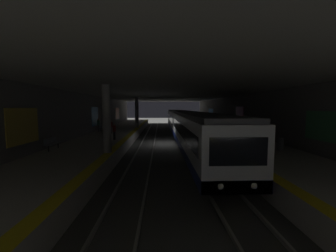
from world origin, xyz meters
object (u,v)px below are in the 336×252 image
object	(u,v)px
pillar_far	(137,113)
bench_left_far	(215,122)
person_walking_mid	(255,135)
person_standing_far	(111,126)
bench_right_far	(101,127)
backpack_on_floor	(110,130)
person_waiting_near	(99,125)
bench_right_mid	(52,143)
suitcase_rolling	(234,130)
bench_left_mid	(231,127)
bench_left_near	(262,135)
trash_bin	(280,144)
metro_train	(184,124)
pillar_near	(107,119)
person_boarding	(114,131)

from	to	relation	value
pillar_far	bench_left_far	xyz separation A→B (m)	(3.59, -12.88, -1.75)
person_walking_mid	person_standing_far	size ratio (longest dim) A/B	1.09
bench_right_far	backpack_on_floor	bearing A→B (deg)	-124.52
person_waiting_near	backpack_on_floor	bearing A→B (deg)	-83.20
pillar_far	bench_right_mid	size ratio (longest dim) A/B	2.68
bench_left_far	suitcase_rolling	world-z (taller)	suitcase_rolling
suitcase_rolling	bench_left_mid	bearing A→B (deg)	-10.49
bench_left_far	person_walking_mid	distance (m)	19.63
bench_right_far	person_walking_mid	xyz separation A→B (m)	(-11.73, -15.17, 0.40)
bench_left_near	person_waiting_near	world-z (taller)	person_waiting_near
bench_left_mid	bench_left_far	bearing A→B (deg)	0.00
bench_left_near	bench_right_far	distance (m)	19.25
bench_left_near	suitcase_rolling	xyz separation A→B (m)	(5.77, 0.50, -0.17)
trash_bin	person_standing_far	bearing A→B (deg)	54.72
metro_train	bench_right_mid	distance (m)	15.17
bench_right_far	backpack_on_floor	world-z (taller)	bench_right_far
pillar_far	suitcase_rolling	world-z (taller)	pillar_far
person_walking_mid	backpack_on_floor	distance (m)	17.48
pillar_near	person_boarding	world-z (taller)	pillar_near
backpack_on_floor	bench_right_mid	bearing A→B (deg)	173.11
bench_right_far	person_boarding	distance (m)	8.57
bench_right_mid	person_boarding	xyz separation A→B (m)	(4.75, -3.40, 0.30)
pillar_far	person_standing_far	world-z (taller)	pillar_far
pillar_near	bench_right_far	distance (m)	14.39
backpack_on_floor	trash_bin	bearing A→B (deg)	-129.43
pillar_near	pillar_far	xyz separation A→B (m)	(17.87, 0.00, 0.00)
metro_train	person_boarding	size ratio (longest dim) A/B	23.59
metro_train	trash_bin	xyz separation A→B (m)	(-11.35, -5.60, -0.55)
bench_left_near	person_boarding	xyz separation A→B (m)	(1.04, 13.67, 0.30)
pillar_near	person_waiting_near	distance (m)	13.28
bench_right_mid	person_walking_mid	bearing A→B (deg)	-86.68
pillar_far	trash_bin	xyz separation A→B (m)	(-17.46, -12.15, -1.85)
person_standing_far	bench_left_near	bearing A→B (deg)	-111.03
person_walking_mid	person_standing_far	world-z (taller)	person_walking_mid
pillar_near	backpack_on_floor	world-z (taller)	pillar_near
metro_train	suitcase_rolling	distance (m)	6.00
pillar_near	bench_left_far	bearing A→B (deg)	-30.97
pillar_far	metro_train	bearing A→B (deg)	-132.98
bench_right_far	person_walking_mid	distance (m)	19.17
person_boarding	bench_left_far	bearing A→B (deg)	-41.10
metro_train	bench_left_near	world-z (taller)	metro_train
pillar_far	bench_right_mid	distance (m)	17.42
pillar_far	suitcase_rolling	bearing A→B (deg)	-120.67
bench_left_near	person_standing_far	bearing A→B (deg)	68.97
metro_train	person_walking_mid	bearing A→B (deg)	-155.74
bench_left_far	bench_right_far	world-z (taller)	same
pillar_far	bench_left_near	bearing A→B (deg)	-135.51
pillar_near	bench_left_mid	size ratio (longest dim) A/B	2.68
person_walking_mid	trash_bin	xyz separation A→B (m)	(-1.52, -1.17, -0.49)
person_boarding	suitcase_rolling	size ratio (longest dim) A/B	1.54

